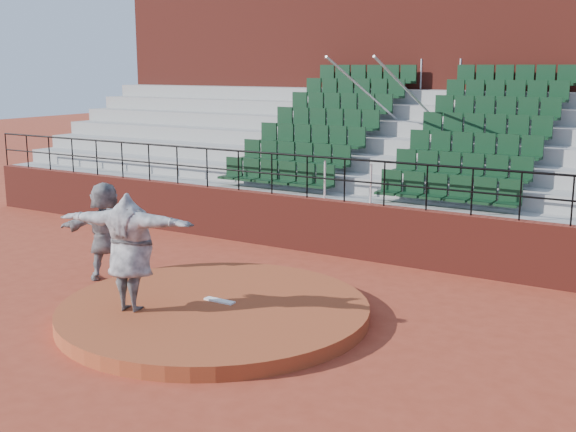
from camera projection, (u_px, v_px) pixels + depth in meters
name	position (u px, v px, depth m)	size (l,w,h in m)	color
ground	(215.00, 317.00, 12.85)	(90.00, 90.00, 0.00)	#9B3923
pitchers_mound	(215.00, 310.00, 12.82)	(5.50, 5.50, 0.25)	#9D4323
pitching_rubber	(220.00, 301.00, 12.92)	(0.60, 0.15, 0.03)	white
boundary_wall	(344.00, 229.00, 16.89)	(24.00, 0.30, 1.30)	maroon
wall_railing	(345.00, 170.00, 16.61)	(24.04, 0.05, 1.03)	black
seating_deck	(405.00, 176.00, 19.77)	(24.00, 5.97, 4.63)	#979691
press_box_facade	(456.00, 93.00, 22.64)	(24.00, 3.00, 7.10)	maroon
pitcher	(130.00, 252.00, 12.30)	(2.52, 0.69, 2.05)	black
fielder	(106.00, 231.00, 14.98)	(1.92, 0.61, 2.07)	black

